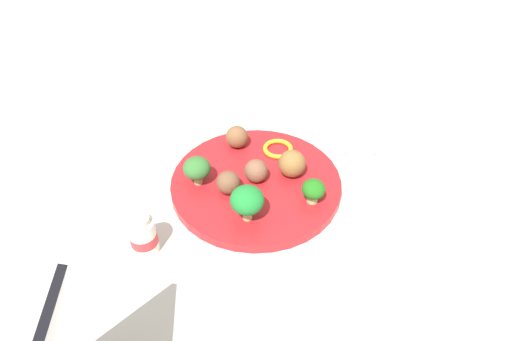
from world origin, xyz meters
TOP-DOWN VIEW (x-y plane):
  - ground_plane at (0.00, 0.00)m, footprint 4.00×4.00m
  - plate at (0.00, 0.00)m, footprint 0.28×0.28m
  - broccoli_floret_front_right at (-0.05, 0.09)m, footprint 0.04×0.04m
  - broccoli_floret_mid_left at (0.08, -0.04)m, footprint 0.04×0.04m
  - broccoli_floret_back_left at (0.06, 0.07)m, footprint 0.05×0.05m
  - meatball_mid_right at (0.05, 0.00)m, footprint 0.04×0.04m
  - meatball_front_left at (-0.00, 0.00)m, footprint 0.04×0.04m
  - meatball_far_rim at (-0.02, -0.10)m, footprint 0.04×0.04m
  - meatball_front_right at (-0.06, 0.02)m, footprint 0.05×0.05m
  - pepper_ring_center at (-0.07, -0.04)m, footprint 0.06×0.06m
  - napkin at (-0.24, 0.02)m, footprint 0.18×0.13m
  - fork at (-0.23, 0.04)m, footprint 0.12×0.03m
  - knife at (-0.23, 0.00)m, footprint 0.15×0.03m
  - yogurt_bottle at (0.20, 0.03)m, footprint 0.04×0.04m

SIDE VIEW (x-z plane):
  - ground_plane at x=0.00m, z-range 0.00..0.00m
  - napkin at x=-0.24m, z-range 0.00..0.01m
  - knife at x=-0.23m, z-range 0.00..0.01m
  - fork at x=-0.23m, z-range 0.00..0.01m
  - plate at x=0.00m, z-range 0.00..0.02m
  - pepper_ring_center at x=-0.07m, z-range 0.02..0.02m
  - yogurt_bottle at x=0.20m, z-range 0.00..0.06m
  - meatball_mid_right at x=0.05m, z-range 0.02..0.05m
  - meatball_front_left at x=0.00m, z-range 0.02..0.05m
  - meatball_far_rim at x=-0.02m, z-range 0.02..0.06m
  - meatball_front_right at x=-0.06m, z-range 0.02..0.06m
  - broccoli_floret_front_right at x=-0.05m, z-range 0.02..0.06m
  - broccoli_floret_mid_left at x=0.08m, z-range 0.02..0.07m
  - broccoli_floret_back_left at x=0.06m, z-range 0.02..0.08m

